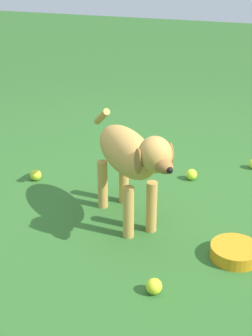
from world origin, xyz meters
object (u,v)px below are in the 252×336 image
Objects in this scene: tennis_ball_0 at (192,174)px; dog at (130,157)px; water_bowl at (235,252)px; tennis_ball_3 at (154,286)px; tennis_ball_4 at (36,175)px.

dog is at bearing 73.06° from tennis_ball_0.
water_bowl is at bearing 32.15° from dog.
tennis_ball_3 is 1.00× the size of tennis_ball_4.
tennis_ball_0 is at bearing -62.68° from water_bowl.
tennis_ball_3 and tennis_ball_4 have the same top height.
water_bowl is (-1.22, 0.37, -0.00)m from tennis_ball_4.
tennis_ball_3 is at bearing 95.24° from tennis_ball_0.
tennis_ball_0 is at bearing -159.16° from tennis_ball_4.
tennis_ball_0 and tennis_ball_3 have the same top height.
tennis_ball_3 is 0.30× the size of water_bowl.
tennis_ball_0 is 1.06m from tennis_ball_3.
dog is 0.80m from tennis_ball_4.
dog is 0.64m from water_bowl.
dog reaches higher than tennis_ball_3.
dog reaches higher than water_bowl.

